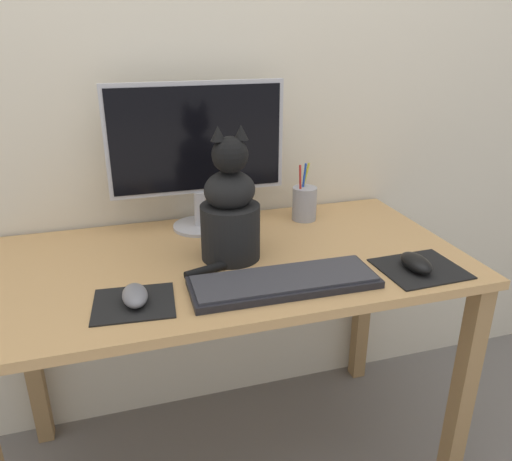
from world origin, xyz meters
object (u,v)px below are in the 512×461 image
object	(u,v)px
keyboard	(284,282)
computer_mouse_right	(416,263)
cat	(230,211)
computer_mouse_left	(135,295)
pen_cup	(304,203)
monitor	(197,148)

from	to	relation	value
keyboard	computer_mouse_right	xyz separation A→B (m)	(0.35, -0.02, 0.01)
cat	computer_mouse_right	bearing A→B (deg)	-23.84
computer_mouse_left	cat	xyz separation A→B (m)	(0.27, 0.17, 0.11)
keyboard	computer_mouse_left	world-z (taller)	computer_mouse_left
computer_mouse_right	pen_cup	size ratio (longest dim) A/B	0.60
monitor	computer_mouse_left	size ratio (longest dim) A/B	5.14
monitor	computer_mouse_left	bearing A→B (deg)	-118.91
computer_mouse_left	cat	size ratio (longest dim) A/B	0.28
monitor	computer_mouse_right	world-z (taller)	monitor
computer_mouse_right	computer_mouse_left	bearing A→B (deg)	176.86
keyboard	cat	distance (m)	0.24
monitor	keyboard	size ratio (longest dim) A/B	1.14
computer_mouse_right	pen_cup	xyz separation A→B (m)	(-0.14, 0.43, 0.03)
keyboard	computer_mouse_left	bearing A→B (deg)	178.18
keyboard	pen_cup	distance (m)	0.46
monitor	computer_mouse_left	xyz separation A→B (m)	(-0.23, -0.41, -0.23)
keyboard	cat	xyz separation A→B (m)	(-0.08, 0.19, 0.12)
computer_mouse_left	computer_mouse_right	bearing A→B (deg)	-3.14
cat	pen_cup	world-z (taller)	cat
monitor	cat	size ratio (longest dim) A/B	1.45
computer_mouse_left	monitor	bearing A→B (deg)	61.09
computer_mouse_left	computer_mouse_right	size ratio (longest dim) A/B	0.92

